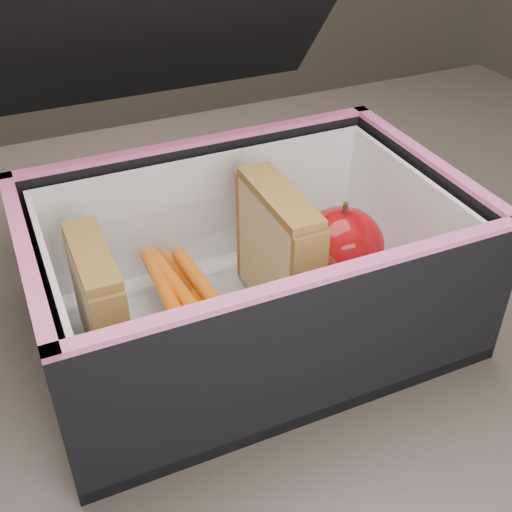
{
  "coord_description": "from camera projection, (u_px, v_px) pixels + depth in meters",
  "views": [
    {
      "loc": [
        -0.16,
        -0.4,
        1.11
      ],
      "look_at": [
        0.01,
        -0.03,
        0.81
      ],
      "focal_mm": 45.0,
      "sensor_mm": 36.0,
      "label": 1
    }
  ],
  "objects": [
    {
      "name": "kitchen_table",
      "position": [
        235.0,
        375.0,
        0.61
      ],
      "size": [
        1.2,
        0.8,
        0.75
      ],
      "color": "brown",
      "rests_on": "ground"
    },
    {
      "name": "lunch_bag",
      "position": [
        246.0,
        257.0,
        0.49
      ],
      "size": [
        0.32,
        0.35,
        0.28
      ],
      "color": "black",
      "rests_on": "kitchen_table"
    },
    {
      "name": "plastic_tub",
      "position": [
        194.0,
        294.0,
        0.48
      ],
      "size": [
        0.18,
        0.13,
        0.07
      ],
      "primitive_type": null,
      "color": "white",
      "rests_on": "lunch_bag"
    },
    {
      "name": "sandwich_left",
      "position": [
        100.0,
        305.0,
        0.45
      ],
      "size": [
        0.02,
        0.09,
        0.1
      ],
      "color": "tan",
      "rests_on": "plastic_tub"
    },
    {
      "name": "sandwich_right",
      "position": [
        278.0,
        252.0,
        0.49
      ],
      "size": [
        0.03,
        0.1,
        0.11
      ],
      "color": "tan",
      "rests_on": "plastic_tub"
    },
    {
      "name": "carrot_sticks",
      "position": [
        199.0,
        304.0,
        0.5
      ],
      "size": [
        0.06,
        0.16,
        0.03
      ],
      "color": "orange",
      "rests_on": "plastic_tub"
    },
    {
      "name": "paper_napkin",
      "position": [
        337.0,
        280.0,
        0.55
      ],
      "size": [
        0.1,
        0.1,
        0.01
      ],
      "primitive_type": "cube",
      "rotation": [
        0.0,
        0.0,
        -0.26
      ],
      "color": "white",
      "rests_on": "lunch_bag"
    },
    {
      "name": "red_apple",
      "position": [
        342.0,
        246.0,
        0.53
      ],
      "size": [
        0.09,
        0.09,
        0.07
      ],
      "rotation": [
        0.0,
        0.0,
        -0.36
      ],
      "color": "#920012",
      "rests_on": "paper_napkin"
    }
  ]
}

